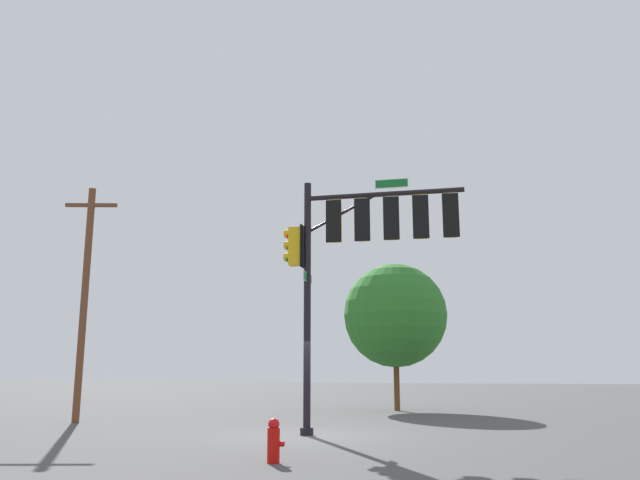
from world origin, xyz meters
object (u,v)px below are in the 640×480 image
(signal_pole_assembly, at_px, (362,240))
(tree_near, at_px, (395,315))
(fire_hydrant, at_px, (274,441))
(utility_pole, at_px, (85,296))

(signal_pole_assembly, relative_size, tree_near, 1.12)
(fire_hydrant, xyz_separation_m, tree_near, (1.32, 15.56, 3.62))
(signal_pole_assembly, bearing_deg, fire_hydrant, -102.98)
(signal_pole_assembly, relative_size, utility_pole, 0.88)
(utility_pole, height_order, fire_hydrant, utility_pole)
(utility_pole, relative_size, fire_hydrant, 9.65)
(fire_hydrant, distance_m, tree_near, 16.03)
(utility_pole, bearing_deg, fire_hydrant, -40.71)
(signal_pole_assembly, bearing_deg, tree_near, 89.16)
(utility_pole, relative_size, tree_near, 1.28)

